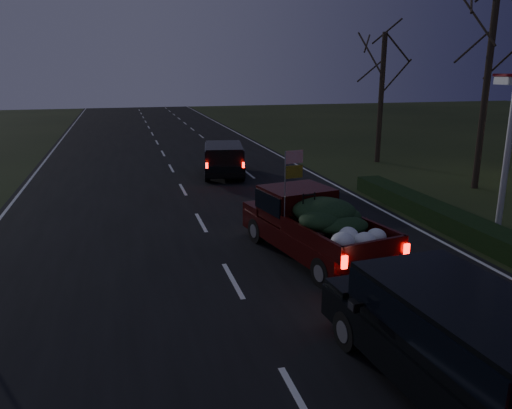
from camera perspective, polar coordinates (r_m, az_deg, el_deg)
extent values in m
plane|color=black|center=(12.54, -2.66, -8.72)|extent=(120.00, 120.00, 0.00)
cube|color=black|center=(12.53, -2.66, -8.68)|extent=(14.00, 120.00, 0.02)
cube|color=black|center=(18.14, 19.89, -1.00)|extent=(1.00, 10.00, 0.60)
cylinder|color=black|center=(23.55, 24.79, 11.83)|extent=(0.28, 0.28, 8.50)
cylinder|color=black|center=(28.84, 14.09, 11.62)|extent=(0.28, 0.28, 7.00)
cube|color=#370807|center=(14.00, 6.44, -3.57)|extent=(2.90, 5.26, 0.55)
cube|color=#370807|center=(14.52, 4.64, 0.23)|extent=(2.11, 1.91, 0.90)
cube|color=black|center=(14.49, 4.64, 0.61)|extent=(2.19, 1.83, 0.55)
cube|color=#370807|center=(12.90, 9.55, -3.95)|extent=(2.34, 3.08, 0.06)
ellipsoid|color=black|center=(13.17, 8.56, -1.45)|extent=(1.90, 2.06, 0.60)
cylinder|color=gray|center=(13.16, 3.32, 1.82)|extent=(0.03, 0.03, 1.99)
cube|color=red|center=(13.12, 4.41, 5.44)|extent=(0.51, 0.12, 0.34)
cube|color=gold|center=(13.20, 4.37, 3.74)|extent=(0.51, 0.12, 0.34)
cube|color=black|center=(24.69, -3.70, 4.64)|extent=(2.54, 4.62, 0.55)
cube|color=black|center=(24.36, -3.71, 5.98)|extent=(2.23, 3.43, 0.73)
cube|color=black|center=(24.35, -3.72, 6.14)|extent=(2.30, 3.36, 0.44)
cube|color=black|center=(8.95, 21.32, -15.64)|extent=(2.45, 5.16, 0.63)
cube|color=black|center=(8.45, 22.95, -12.24)|extent=(2.23, 3.79, 0.84)
cube|color=black|center=(8.41, 23.01, -11.73)|extent=(2.32, 3.70, 0.50)
cube|color=black|center=(8.72, 11.12, -11.29)|extent=(0.12, 0.24, 0.17)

